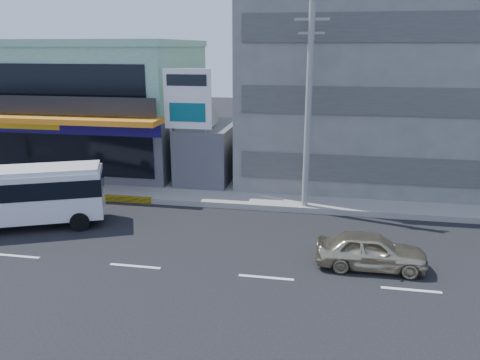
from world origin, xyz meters
name	(u,v)px	position (x,y,z in m)	size (l,w,h in m)	color
ground	(135,266)	(0.00, 0.00, 0.00)	(120.00, 120.00, 0.00)	black
sidewalk	(288,194)	(5.00, 9.50, 0.15)	(70.00, 5.00, 0.30)	gray
shop_building	(100,109)	(-8.00, 13.95, 4.00)	(12.40, 11.70, 8.00)	#4D4D53
concrete_building	(381,64)	(10.00, 15.00, 7.00)	(16.00, 12.00, 14.00)	gray
gap_structure	(210,153)	(0.00, 12.00, 1.75)	(3.00, 6.00, 3.50)	#4D4D53
satellite_dish	(206,126)	(0.00, 11.00, 3.58)	(1.50, 1.50, 0.15)	slate
billboard	(188,106)	(-0.50, 9.20, 4.93)	(2.60, 0.18, 6.90)	gray
utility_pole_near	(308,109)	(6.00, 7.40, 5.15)	(1.60, 0.30, 10.00)	#999993
minibus	(27,192)	(-6.31, 2.98, 1.66)	(6.94, 4.56, 2.78)	silver
sedan	(371,251)	(8.73, 1.50, 0.69)	(1.63, 4.06, 1.38)	beige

